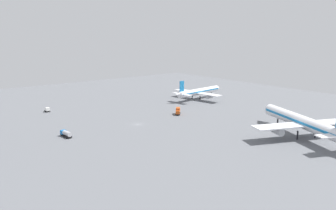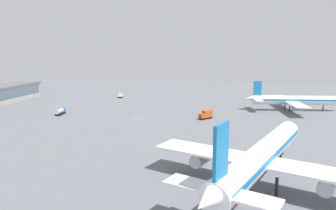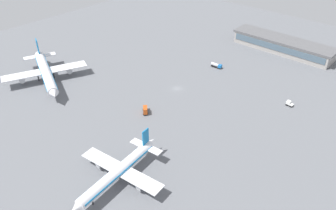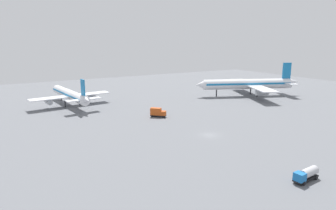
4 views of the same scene
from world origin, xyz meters
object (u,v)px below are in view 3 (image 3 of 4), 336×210
Objects in this scene: airplane_taxiing at (118,171)px; catering_truck at (145,110)px; airplane_at_gate at (45,72)px; fuel_truck at (216,65)px; baggage_tug at (289,103)px.

airplane_taxiing is 7.83× the size of catering_truck.
fuel_truck is at bearing 74.76° from airplane_at_gate.
catering_truck is (-58.81, -13.76, -4.23)m from airplane_at_gate.
fuel_truck is 58.81m from catering_truck.
airplane_taxiing is (-81.79, 22.26, -1.28)m from airplane_at_gate.
airplane_taxiing is 6.53× the size of fuel_truck.
airplane_at_gate is 84.77m from airplane_taxiing.
catering_truck is 1.67× the size of baggage_tug.
fuel_truck is 2.00× the size of baggage_tug.
airplane_at_gate is 7.91× the size of fuel_truck.
baggage_tug is at bearing -15.92° from fuel_truck.
airplane_taxiing reaches higher than baggage_tug.
catering_truck is (22.98, -36.01, -2.95)m from airplane_taxiing.
baggage_tug is (-105.00, -62.93, -4.77)m from airplane_at_gate.
catering_truck reaches higher than baggage_tug.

